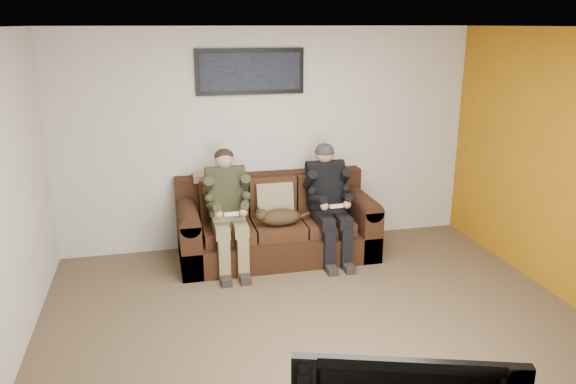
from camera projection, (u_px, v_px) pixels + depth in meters
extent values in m
plane|color=brown|center=(322.00, 332.00, 4.97)|extent=(5.00, 5.00, 0.00)
plane|color=silver|center=(328.00, 27.00, 4.23)|extent=(5.00, 5.00, 0.00)
plane|color=beige|center=(270.00, 139.00, 6.70)|extent=(5.00, 0.00, 5.00)
plane|color=beige|center=(473.00, 333.00, 2.50)|extent=(5.00, 0.00, 5.00)
cube|color=black|center=(277.00, 244.00, 6.56)|extent=(2.24, 0.97, 0.31)
cube|color=black|center=(270.00, 197.00, 6.78)|extent=(2.24, 0.20, 0.61)
cube|color=black|center=(189.00, 239.00, 6.29)|extent=(0.22, 0.97, 0.61)
cube|color=black|center=(359.00, 225.00, 6.74)|extent=(0.22, 0.97, 0.61)
cylinder|color=black|center=(188.00, 213.00, 6.20)|extent=(0.22, 0.97, 0.22)
cylinder|color=black|center=(360.00, 201.00, 6.65)|extent=(0.22, 0.97, 0.22)
cube|color=#3E2213|center=(228.00, 232.00, 6.31)|extent=(0.56, 0.61, 0.14)
cube|color=#3E2213|center=(224.00, 199.00, 6.50)|extent=(0.56, 0.14, 0.45)
cube|color=#3E2213|center=(278.00, 227.00, 6.44)|extent=(0.56, 0.61, 0.14)
cube|color=#3E2213|center=(273.00, 196.00, 6.63)|extent=(0.56, 0.14, 0.45)
cube|color=#3E2213|center=(326.00, 224.00, 6.57)|extent=(0.56, 0.61, 0.14)
cube|color=#3E2213|center=(319.00, 192.00, 6.76)|extent=(0.56, 0.14, 0.45)
cube|color=#8E815D|center=(275.00, 200.00, 6.52)|extent=(0.43, 0.20, 0.42)
cube|color=tan|center=(213.00, 177.00, 6.52)|extent=(0.46, 0.22, 0.08)
cube|color=olive|center=(228.00, 221.00, 6.24)|extent=(0.36, 0.30, 0.14)
cube|color=#2D301C|center=(226.00, 192.00, 6.25)|extent=(0.40, 0.30, 0.53)
cylinder|color=#2D301C|center=(225.00, 174.00, 6.21)|extent=(0.44, 0.18, 0.18)
sphere|color=tan|center=(224.00, 159.00, 6.18)|extent=(0.21, 0.21, 0.21)
cube|color=olive|center=(221.00, 228.00, 6.04)|extent=(0.15, 0.42, 0.13)
cube|color=olive|center=(239.00, 227.00, 6.08)|extent=(0.15, 0.42, 0.13)
cube|color=olive|center=(224.00, 260.00, 5.94)|extent=(0.12, 0.13, 0.45)
cube|color=olive|center=(243.00, 258.00, 5.98)|extent=(0.12, 0.13, 0.45)
cube|color=black|center=(226.00, 279.00, 5.91)|extent=(0.11, 0.26, 0.08)
cube|color=black|center=(245.00, 277.00, 5.96)|extent=(0.11, 0.26, 0.08)
cylinder|color=#2D301C|center=(208.00, 187.00, 6.11)|extent=(0.11, 0.30, 0.28)
cylinder|color=#2D301C|center=(244.00, 184.00, 6.20)|extent=(0.11, 0.30, 0.28)
cylinder|color=#2D301C|center=(214.00, 207.00, 5.96)|extent=(0.14, 0.32, 0.15)
cylinder|color=#2D301C|center=(245.00, 204.00, 6.04)|extent=(0.14, 0.32, 0.15)
sphere|color=tan|center=(219.00, 214.00, 5.87)|extent=(0.09, 0.09, 0.09)
sphere|color=tan|center=(243.00, 212.00, 5.93)|extent=(0.09, 0.09, 0.09)
cube|color=white|center=(231.00, 214.00, 5.88)|extent=(0.15, 0.04, 0.03)
ellipsoid|color=black|center=(224.00, 156.00, 6.19)|extent=(0.22, 0.22, 0.17)
cube|color=black|center=(327.00, 213.00, 6.50)|extent=(0.36, 0.30, 0.14)
cube|color=black|center=(325.00, 186.00, 6.51)|extent=(0.40, 0.30, 0.53)
cylinder|color=black|center=(325.00, 168.00, 6.47)|extent=(0.44, 0.18, 0.18)
sphere|color=tan|center=(325.00, 154.00, 6.44)|extent=(0.21, 0.21, 0.21)
cube|color=black|center=(324.00, 220.00, 6.30)|extent=(0.15, 0.42, 0.13)
cube|color=black|center=(341.00, 219.00, 6.34)|extent=(0.15, 0.42, 0.13)
cube|color=black|center=(329.00, 250.00, 6.19)|extent=(0.12, 0.13, 0.45)
cube|color=black|center=(346.00, 249.00, 6.24)|extent=(0.12, 0.13, 0.45)
cube|color=black|center=(330.00, 268.00, 6.17)|extent=(0.11, 0.26, 0.08)
cube|color=black|center=(348.00, 267.00, 6.22)|extent=(0.11, 0.26, 0.08)
cylinder|color=black|center=(310.00, 180.00, 6.37)|extent=(0.11, 0.30, 0.28)
cylinder|color=black|center=(344.00, 178.00, 6.46)|extent=(0.11, 0.30, 0.28)
cylinder|color=black|center=(318.00, 199.00, 6.22)|extent=(0.14, 0.32, 0.15)
cylinder|color=black|center=(347.00, 197.00, 6.29)|extent=(0.14, 0.32, 0.15)
sphere|color=tan|center=(324.00, 206.00, 6.13)|extent=(0.09, 0.09, 0.09)
sphere|color=tan|center=(347.00, 205.00, 6.19)|extent=(0.09, 0.09, 0.09)
cube|color=white|center=(336.00, 206.00, 6.14)|extent=(0.15, 0.04, 0.03)
ellipsoid|color=black|center=(325.00, 151.00, 6.43)|extent=(0.22, 0.22, 0.19)
ellipsoid|color=#49361C|center=(280.00, 217.00, 6.29)|extent=(0.47, 0.26, 0.19)
sphere|color=#49361C|center=(261.00, 215.00, 6.19)|extent=(0.14, 0.14, 0.14)
cone|color=#49361C|center=(260.00, 210.00, 6.14)|extent=(0.04, 0.04, 0.04)
cone|color=#49361C|center=(259.00, 208.00, 6.20)|extent=(0.04, 0.04, 0.04)
cylinder|color=#49361C|center=(300.00, 217.00, 6.40)|extent=(0.26, 0.13, 0.08)
cube|color=black|center=(250.00, 72.00, 6.39)|extent=(1.25, 0.04, 0.52)
cube|color=black|center=(251.00, 72.00, 6.36)|extent=(1.15, 0.01, 0.42)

